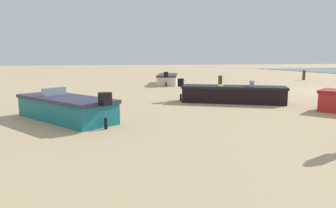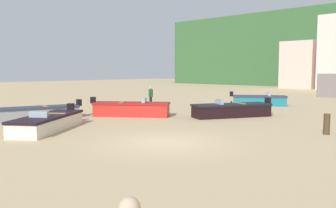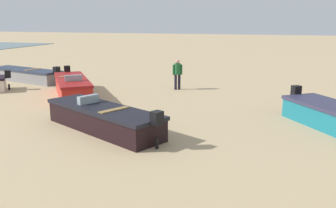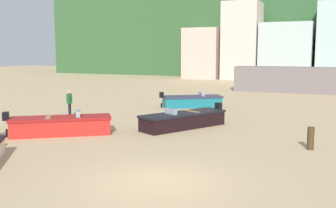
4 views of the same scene
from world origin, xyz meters
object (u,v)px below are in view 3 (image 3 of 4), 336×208
boat_grey_0 (26,75)px  boat_red_2 (72,87)px  boat_black_1 (104,118)px  beach_walker_distant (177,72)px

boat_grey_0 → boat_red_2: (2.98, 4.91, 0.06)m
boat_black_1 → boat_red_2: 6.22m
boat_grey_0 → boat_black_1: boat_black_1 is taller
boat_black_1 → boat_red_2: (-4.76, -4.01, 0.03)m
boat_grey_0 → boat_red_2: bearing=-106.2°
boat_red_2 → beach_walker_distant: beach_walker_distant is taller
boat_red_2 → beach_walker_distant: size_ratio=2.86×
boat_black_1 → boat_red_2: size_ratio=1.08×
boat_black_1 → beach_walker_distant: (-7.77, 0.55, 0.53)m
boat_black_1 → beach_walker_distant: size_ratio=3.10×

